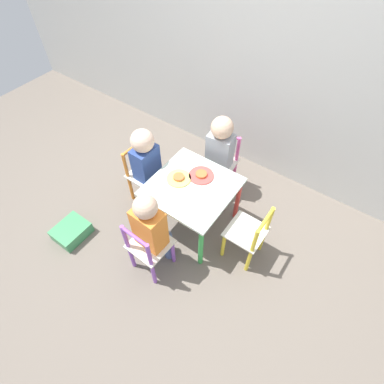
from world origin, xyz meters
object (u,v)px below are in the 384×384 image
at_px(kids_table, 192,192).
at_px(child_left, 147,161).
at_px(plate_back, 201,175).
at_px(chair_yellow, 248,235).
at_px(chair_pink, 221,164).
at_px(child_front, 152,227).
at_px(storage_bin, 72,231).
at_px(chair_orange, 145,175).
at_px(child_back, 219,150).
at_px(chair_purple, 148,248).
at_px(plate_left, 179,178).

distance_m(kids_table, child_left, 0.44).
bearing_deg(plate_back, chair_yellow, -14.06).
distance_m(kids_table, chair_pink, 0.51).
distance_m(chair_yellow, child_left, 0.94).
bearing_deg(chair_yellow, child_front, -49.61).
relative_size(child_left, storage_bin, 2.86).
bearing_deg(chair_orange, child_left, -90.00).
relative_size(child_back, storage_bin, 2.94).
distance_m(chair_purple, child_left, 0.68).
bearing_deg(storage_bin, kids_table, 42.54).
height_order(kids_table, child_front, child_front).
distance_m(chair_orange, child_back, 0.65).
xyz_separation_m(chair_purple, chair_yellow, (0.51, 0.49, 0.00)).
distance_m(plate_left, storage_bin, 0.99).
distance_m(chair_pink, chair_purple, 0.98).
relative_size(kids_table, chair_purple, 1.09).
bearing_deg(plate_back, chair_pink, 96.73).
bearing_deg(kids_table, chair_purple, -92.40).
bearing_deg(chair_yellow, plate_left, -89.89).
xyz_separation_m(chair_orange, child_left, (0.06, -0.00, 0.20)).
distance_m(child_back, plate_left, 0.44).
height_order(chair_orange, child_left, child_left).
distance_m(child_left, storage_bin, 0.84).
bearing_deg(chair_orange, chair_purple, -135.59).
relative_size(kids_table, chair_pink, 1.09).
height_order(kids_table, child_left, child_left).
xyz_separation_m(child_back, plate_left, (-0.08, -0.43, 0.01)).
xyz_separation_m(chair_orange, child_back, (0.45, 0.42, 0.21)).
bearing_deg(chair_purple, chair_pink, -86.24).
distance_m(plate_left, plate_back, 0.17).
xyz_separation_m(chair_pink, child_left, (-0.39, -0.48, 0.20)).
relative_size(chair_purple, chair_yellow, 1.00).
bearing_deg(plate_back, child_back, 97.04).
height_order(child_front, plate_left, child_front).
relative_size(chair_pink, child_left, 0.72).
distance_m(chair_pink, plate_left, 0.54).
height_order(plate_left, plate_back, same).
distance_m(kids_table, chair_purple, 0.51).
height_order(chair_orange, child_front, child_front).
height_order(kids_table, plate_left, plate_left).
xyz_separation_m(child_back, child_front, (0.02, -0.86, -0.01)).
bearing_deg(kids_table, plate_left, 180.00).
bearing_deg(plate_left, chair_yellow, -0.44).
bearing_deg(child_back, plate_left, -105.65).
xyz_separation_m(chair_orange, chair_purple, (0.47, -0.50, 0.00)).
bearing_deg(chair_pink, storage_bin, -125.51).
distance_m(chair_yellow, plate_back, 0.55).
height_order(chair_pink, storage_bin, chair_pink).
relative_size(child_left, plate_back, 4.02).
relative_size(kids_table, child_back, 0.76).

